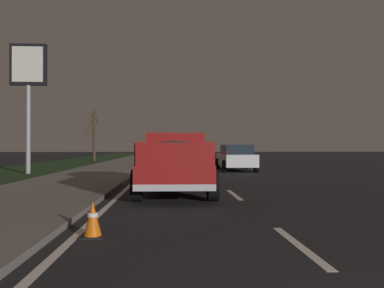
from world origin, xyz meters
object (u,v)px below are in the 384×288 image
object	(u,v)px
pickup_truck	(175,161)
sedan_red	(173,152)
sedan_white	(236,157)
gas_price_sign	(28,76)
traffic_cone_near	(93,220)
bare_tree_far	(94,135)

from	to	relation	value
pickup_truck	sedan_red	bearing A→B (deg)	-0.09
sedan_red	sedan_white	size ratio (longest dim) A/B	1.00
gas_price_sign	traffic_cone_near	bearing A→B (deg)	-156.60
sedan_white	bare_tree_far	distance (m)	19.31
sedan_red	bare_tree_far	bearing A→B (deg)	117.09
bare_tree_far	traffic_cone_near	xyz separation A→B (m)	(-32.15, -6.40, -2.25)
sedan_white	gas_price_sign	distance (m)	12.41
pickup_truck	bare_tree_far	xyz separation A→B (m)	(26.31, 7.75, 1.55)
pickup_truck	gas_price_sign	xyz separation A→B (m)	(8.87, 7.72, 4.19)
pickup_truck	bare_tree_far	distance (m)	27.48
sedan_white	traffic_cone_near	xyz separation A→B (m)	(-16.71, 5.07, -0.50)
sedan_red	gas_price_sign	size ratio (longest dim) A/B	0.65
pickup_truck	traffic_cone_near	distance (m)	6.03
pickup_truck	bare_tree_far	world-z (taller)	bare_tree_far
sedan_red	sedan_white	bearing A→B (deg)	-169.34
sedan_white	pickup_truck	bearing A→B (deg)	161.18
bare_tree_far	sedan_red	bearing A→B (deg)	-62.91
traffic_cone_near	pickup_truck	bearing A→B (deg)	-13.11
sedan_red	bare_tree_far	distance (m)	8.94
pickup_truck	gas_price_sign	bearing A→B (deg)	41.03
sedan_white	gas_price_sign	world-z (taller)	gas_price_sign
gas_price_sign	bare_tree_far	world-z (taller)	gas_price_sign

